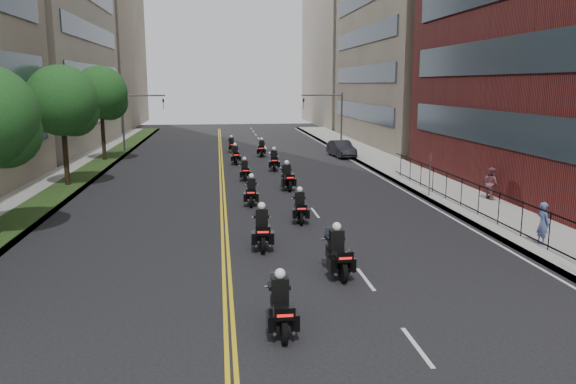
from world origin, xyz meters
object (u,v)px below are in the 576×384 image
motorcycle_2 (262,230)px  pedestrian_a (543,223)px  motorcycle_3 (300,208)px  motorcycle_9 (262,149)px  motorcycle_7 (274,161)px  motorcycle_6 (245,171)px  pedestrian_b (491,183)px  motorcycle_1 (337,255)px  motorcycle_10 (232,145)px  motorcycle_5 (287,178)px  motorcycle_0 (281,308)px  parked_sedan (341,149)px  motorcycle_4 (251,193)px  pedestrian_c (490,183)px  motorcycle_8 (235,156)px

motorcycle_2 → pedestrian_a: 11.26m
motorcycle_3 → motorcycle_9: 24.66m
motorcycle_3 → motorcycle_7: motorcycle_7 is taller
motorcycle_6 → pedestrian_a: 20.78m
motorcycle_9 → pedestrian_a: (8.94, -30.14, 0.34)m
pedestrian_b → motorcycle_9: bearing=18.3°
motorcycle_2 → pedestrian_a: pedestrian_a is taller
motorcycle_1 → motorcycle_10: (-2.70, 36.04, -0.08)m
motorcycle_5 → pedestrian_a: size_ratio=1.44×
pedestrian_a → motorcycle_1: bearing=98.4°
motorcycle_0 → parked_sedan: size_ratio=0.52×
motorcycle_10 → motorcycle_4: bearing=-94.5°
motorcycle_0 → motorcycle_6: motorcycle_0 is taller
motorcycle_6 → pedestrian_c: (13.39, -8.53, 0.35)m
motorcycle_1 → motorcycle_10: size_ratio=1.13×
motorcycle_7 → pedestrian_a: (8.65, -21.76, 0.31)m
motorcycle_2 → parked_sedan: (9.33, 27.57, -0.00)m
motorcycle_9 → pedestrian_a: bearing=-65.8°
pedestrian_a → pedestrian_b: bearing=-19.9°
motorcycle_1 → motorcycle_8: bearing=92.7°
motorcycle_9 → motorcycle_10: 4.52m
motorcycle_3 → motorcycle_8: bearing=100.3°
motorcycle_3 → motorcycle_6: bearing=103.0°
motorcycle_5 → pedestrian_c: (10.93, -4.73, 0.25)m
motorcycle_0 → pedestrian_b: 20.38m
pedestrian_b → motorcycle_4: bearing=77.3°
pedestrian_a → motorcycle_5: bearing=26.4°
motorcycle_9 → parked_sedan: size_ratio=0.52×
motorcycle_0 → motorcycle_9: bearing=86.2°
pedestrian_b → motorcycle_8: bearing=29.9°
motorcycle_3 → motorcycle_6: (-2.05, 12.09, -0.04)m
motorcycle_5 → motorcycle_6: 4.52m
motorcycle_3 → parked_sedan: (7.19, 23.45, 0.07)m
motorcycle_1 → motorcycle_6: motorcycle_1 is taller
motorcycle_1 → motorcycle_2: size_ratio=0.99×
motorcycle_7 → motorcycle_8: (-2.82, 3.80, -0.02)m
motorcycle_4 → pedestrian_c: pedestrian_c is taller
motorcycle_4 → motorcycle_5: (2.47, 4.19, 0.05)m
motorcycle_2 → parked_sedan: motorcycle_2 is taller
motorcycle_4 → motorcycle_10: bearing=96.3°
motorcycle_0 → parked_sedan: motorcycle_0 is taller
motorcycle_0 → motorcycle_6: bearing=89.4°
motorcycle_1 → motorcycle_4: (-2.24, 11.80, -0.05)m
motorcycle_10 → pedestrian_b: pedestrian_b is taller
motorcycle_4 → motorcycle_7: (2.45, 12.18, 0.03)m
motorcycle_0 → motorcycle_4: bearing=89.2°
parked_sedan → motorcycle_1: bearing=-108.6°
pedestrian_a → pedestrian_b: pedestrian_b is taller
motorcycle_3 → parked_sedan: motorcycle_3 is taller
motorcycle_1 → motorcycle_7: (0.21, 23.98, -0.02)m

